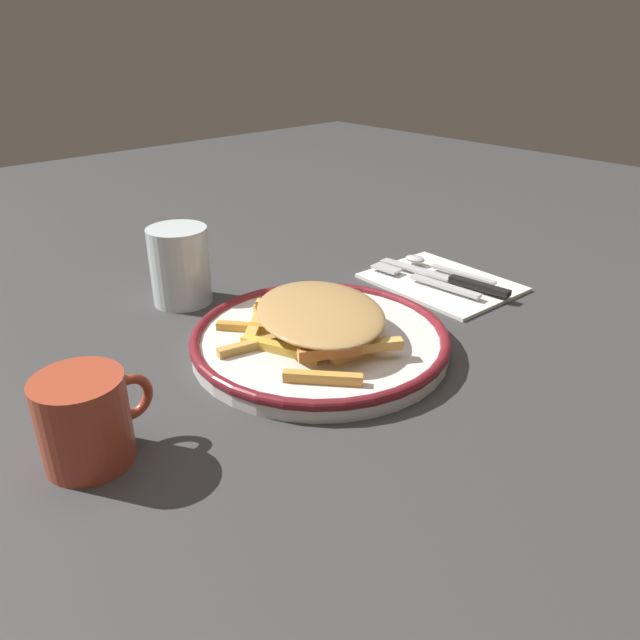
{
  "coord_description": "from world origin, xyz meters",
  "views": [
    {
      "loc": [
        -0.42,
        -0.46,
        0.34
      ],
      "look_at": [
        0.0,
        0.0,
        0.04
      ],
      "focal_mm": 34.28,
      "sensor_mm": 36.0,
      "label": 1
    }
  ],
  "objects_px": {
    "water_glass": "(180,266)",
    "coffee_mug": "(86,420)",
    "fries_heap": "(315,316)",
    "spoon": "(433,265)",
    "knife": "(453,279)",
    "napkin": "(441,281)",
    "plate": "(320,340)",
    "fork": "(422,279)"
  },
  "relations": [
    {
      "from": "plate",
      "to": "knife",
      "type": "height_order",
      "value": "plate"
    },
    {
      "from": "fries_heap",
      "to": "spoon",
      "type": "bearing_deg",
      "value": 10.56
    },
    {
      "from": "spoon",
      "to": "water_glass",
      "type": "relative_size",
      "value": 1.47
    },
    {
      "from": "fork",
      "to": "spoon",
      "type": "height_order",
      "value": "spoon"
    },
    {
      "from": "plate",
      "to": "coffee_mug",
      "type": "distance_m",
      "value": 0.28
    },
    {
      "from": "water_glass",
      "to": "coffee_mug",
      "type": "bearing_deg",
      "value": -134.86
    },
    {
      "from": "coffee_mug",
      "to": "water_glass",
      "type": "bearing_deg",
      "value": 45.14
    },
    {
      "from": "spoon",
      "to": "coffee_mug",
      "type": "xyz_separation_m",
      "value": [
        -0.57,
        -0.07,
        0.03
      ]
    },
    {
      "from": "fries_heap",
      "to": "fork",
      "type": "relative_size",
      "value": 1.28
    },
    {
      "from": "napkin",
      "to": "spoon",
      "type": "bearing_deg",
      "value": 54.07
    },
    {
      "from": "spoon",
      "to": "water_glass",
      "type": "height_order",
      "value": "water_glass"
    },
    {
      "from": "napkin",
      "to": "coffee_mug",
      "type": "distance_m",
      "value": 0.55
    },
    {
      "from": "fork",
      "to": "spoon",
      "type": "bearing_deg",
      "value": 22.7
    },
    {
      "from": "fork",
      "to": "spoon",
      "type": "relative_size",
      "value": 1.16
    },
    {
      "from": "fries_heap",
      "to": "knife",
      "type": "bearing_deg",
      "value": 0.15
    },
    {
      "from": "napkin",
      "to": "fries_heap",
      "type": "bearing_deg",
      "value": -175.8
    },
    {
      "from": "knife",
      "to": "spoon",
      "type": "distance_m",
      "value": 0.06
    },
    {
      "from": "fries_heap",
      "to": "knife",
      "type": "relative_size",
      "value": 1.07
    },
    {
      "from": "fries_heap",
      "to": "water_glass",
      "type": "bearing_deg",
      "value": 100.49
    },
    {
      "from": "napkin",
      "to": "coffee_mug",
      "type": "relative_size",
      "value": 1.95
    },
    {
      "from": "fries_heap",
      "to": "knife",
      "type": "xyz_separation_m",
      "value": [
        0.27,
        0.0,
        -0.03
      ]
    },
    {
      "from": "coffee_mug",
      "to": "fries_heap",
      "type": "bearing_deg",
      "value": 3.28
    },
    {
      "from": "fork",
      "to": "spoon",
      "type": "distance_m",
      "value": 0.06
    },
    {
      "from": "plate",
      "to": "knife",
      "type": "relative_size",
      "value": 1.42
    },
    {
      "from": "knife",
      "to": "water_glass",
      "type": "distance_m",
      "value": 0.38
    },
    {
      "from": "fork",
      "to": "water_glass",
      "type": "relative_size",
      "value": 1.71
    },
    {
      "from": "fork",
      "to": "knife",
      "type": "bearing_deg",
      "value": -45.32
    },
    {
      "from": "coffee_mug",
      "to": "spoon",
      "type": "bearing_deg",
      "value": 7.04
    },
    {
      "from": "fork",
      "to": "spoon",
      "type": "xyz_separation_m",
      "value": [
        0.05,
        0.02,
        0.0
      ]
    },
    {
      "from": "napkin",
      "to": "spoon",
      "type": "height_order",
      "value": "spoon"
    },
    {
      "from": "fries_heap",
      "to": "coffee_mug",
      "type": "relative_size",
      "value": 2.19
    },
    {
      "from": "plate",
      "to": "fork",
      "type": "bearing_deg",
      "value": 9.03
    },
    {
      "from": "plate",
      "to": "napkin",
      "type": "height_order",
      "value": "plate"
    },
    {
      "from": "plate",
      "to": "spoon",
      "type": "height_order",
      "value": "plate"
    },
    {
      "from": "spoon",
      "to": "napkin",
      "type": "bearing_deg",
      "value": -125.93
    },
    {
      "from": "napkin",
      "to": "coffee_mug",
      "type": "bearing_deg",
      "value": -176.27
    },
    {
      "from": "napkin",
      "to": "knife",
      "type": "height_order",
      "value": "knife"
    },
    {
      "from": "plate",
      "to": "fries_heap",
      "type": "height_order",
      "value": "fries_heap"
    },
    {
      "from": "spoon",
      "to": "knife",
      "type": "bearing_deg",
      "value": -113.58
    },
    {
      "from": "fork",
      "to": "knife",
      "type": "height_order",
      "value": "knife"
    },
    {
      "from": "plate",
      "to": "fork",
      "type": "relative_size",
      "value": 1.69
    },
    {
      "from": "fries_heap",
      "to": "coffee_mug",
      "type": "height_order",
      "value": "coffee_mug"
    }
  ]
}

